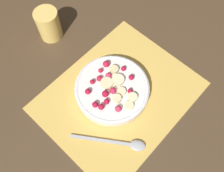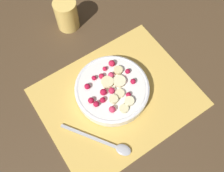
{
  "view_description": "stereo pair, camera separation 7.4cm",
  "coord_description": "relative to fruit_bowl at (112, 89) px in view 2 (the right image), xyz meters",
  "views": [
    {
      "loc": [
        -0.24,
        -0.2,
        0.71
      ],
      "look_at": [
        -0.01,
        0.02,
        0.05
      ],
      "focal_mm": 40.0,
      "sensor_mm": 36.0,
      "label": 1
    },
    {
      "loc": [
        -0.19,
        -0.24,
        0.71
      ],
      "look_at": [
        -0.01,
        0.02,
        0.05
      ],
      "focal_mm": 40.0,
      "sensor_mm": 36.0,
      "label": 2
    }
  ],
  "objects": [
    {
      "name": "fruit_bowl",
      "position": [
        0.0,
        0.0,
        0.0
      ],
      "size": [
        0.23,
        0.23,
        0.06
      ],
      "color": "white",
      "rests_on": "placemat"
    },
    {
      "name": "ground_plane",
      "position": [
        0.01,
        -0.02,
        -0.03
      ],
      "size": [
        3.0,
        3.0,
        0.0
      ],
      "primitive_type": "plane",
      "color": "#4C3823"
    },
    {
      "name": "placemat",
      "position": [
        0.01,
        -0.02,
        -0.02
      ],
      "size": [
        0.46,
        0.37,
        0.01
      ],
      "color": "#E0B251",
      "rests_on": "ground_plane"
    },
    {
      "name": "spoon",
      "position": [
        -0.1,
        -0.13,
        -0.02
      ],
      "size": [
        0.14,
        0.19,
        0.01
      ],
      "rotation": [
        0.0,
        0.0,
        5.32
      ],
      "color": "#B2B2B7",
      "rests_on": "placemat"
    },
    {
      "name": "drinking_glass",
      "position": [
        0.02,
        0.31,
        0.03
      ],
      "size": [
        0.08,
        0.08,
        0.11
      ],
      "color": "#F4CC66",
      "rests_on": "ground_plane"
    }
  ]
}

